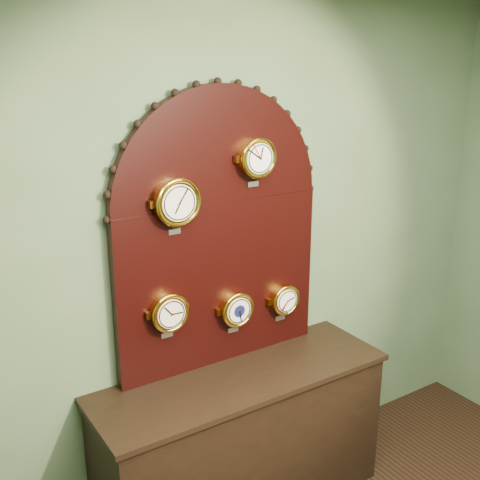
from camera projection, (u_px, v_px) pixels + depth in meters
wall_back at (215, 260)px, 3.22m from camera, size 4.00×0.00×4.00m
shop_counter at (242, 444)px, 3.31m from camera, size 1.60×0.50×0.80m
display_board at (219, 222)px, 3.11m from camera, size 1.26×0.06×1.53m
roman_clock at (177, 202)px, 2.87m from camera, size 0.24×0.08×0.29m
arabic_clock at (257, 158)px, 3.06m from camera, size 0.21×0.08×0.26m
hygrometer at (169, 312)px, 3.01m from camera, size 0.21×0.08×0.26m
barometer at (236, 309)px, 3.24m from camera, size 0.20×0.08×0.25m
tide_clock at (284, 299)px, 3.42m from camera, size 0.18×0.08×0.23m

